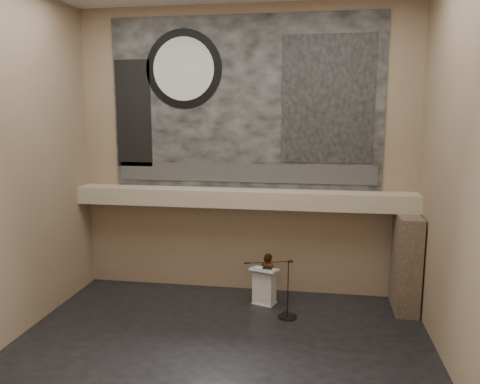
# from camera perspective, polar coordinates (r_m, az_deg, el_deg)

# --- Properties ---
(floor) EXTENTS (10.00, 10.00, 0.00)m
(floor) POSITION_cam_1_polar(r_m,az_deg,el_deg) (11.39, -2.71, -18.90)
(floor) COLOR black
(floor) RESTS_ON ground
(wall_back) EXTENTS (10.00, 0.02, 8.50)m
(wall_back) POSITION_cam_1_polar(r_m,az_deg,el_deg) (13.99, 0.52, 4.79)
(wall_back) COLOR #867155
(wall_back) RESTS_ON floor
(wall_front) EXTENTS (10.00, 0.02, 8.50)m
(wall_front) POSITION_cam_1_polar(r_m,az_deg,el_deg) (6.26, -10.57, -1.57)
(wall_front) COLOR #867155
(wall_front) RESTS_ON floor
(wall_left) EXTENTS (0.02, 8.00, 8.50)m
(wall_left) POSITION_cam_1_polar(r_m,az_deg,el_deg) (12.14, -26.70, 2.99)
(wall_left) COLOR #867155
(wall_left) RESTS_ON floor
(wall_right) EXTENTS (0.02, 8.00, 8.50)m
(wall_right) POSITION_cam_1_polar(r_m,az_deg,el_deg) (10.27, 25.55, 2.03)
(wall_right) COLOR #867155
(wall_right) RESTS_ON floor
(soffit) EXTENTS (10.00, 0.80, 0.50)m
(soffit) POSITION_cam_1_polar(r_m,az_deg,el_deg) (13.77, 0.27, -0.75)
(soffit) COLOR tan
(soffit) RESTS_ON wall_back
(sprinkler_left) EXTENTS (0.04, 0.04, 0.06)m
(sprinkler_left) POSITION_cam_1_polar(r_m,az_deg,el_deg) (14.11, -6.20, -1.71)
(sprinkler_left) COLOR #B2893D
(sprinkler_left) RESTS_ON soffit
(sprinkler_right) EXTENTS (0.04, 0.04, 0.06)m
(sprinkler_right) POSITION_cam_1_polar(r_m,az_deg,el_deg) (13.62, 8.16, -2.17)
(sprinkler_right) COLOR #B2893D
(sprinkler_right) RESTS_ON soffit
(banner) EXTENTS (8.00, 0.05, 5.00)m
(banner) POSITION_cam_1_polar(r_m,az_deg,el_deg) (13.91, 0.52, 10.75)
(banner) COLOR black
(banner) RESTS_ON wall_back
(banner_text_strip) EXTENTS (7.76, 0.02, 0.55)m
(banner_text_strip) POSITION_cam_1_polar(r_m,az_deg,el_deg) (13.98, 0.48, 2.32)
(banner_text_strip) COLOR #313131
(banner_text_strip) RESTS_ON banner
(banner_clock_rim) EXTENTS (2.30, 0.02, 2.30)m
(banner_clock_rim) POSITION_cam_1_polar(r_m,az_deg,el_deg) (14.30, -6.89, 14.66)
(banner_clock_rim) COLOR black
(banner_clock_rim) RESTS_ON banner
(banner_clock_face) EXTENTS (1.84, 0.02, 1.84)m
(banner_clock_face) POSITION_cam_1_polar(r_m,az_deg,el_deg) (14.28, -6.92, 14.67)
(banner_clock_face) COLOR silver
(banner_clock_face) RESTS_ON banner
(banner_building_print) EXTENTS (2.60, 0.02, 3.60)m
(banner_building_print) POSITION_cam_1_polar(r_m,az_deg,el_deg) (13.71, 10.64, 11.01)
(banner_building_print) COLOR black
(banner_building_print) RESTS_ON banner
(banner_brick_print) EXTENTS (1.10, 0.02, 3.20)m
(banner_brick_print) POSITION_cam_1_polar(r_m,az_deg,el_deg) (14.77, -12.85, 9.29)
(banner_brick_print) COLOR black
(banner_brick_print) RESTS_ON banner
(stone_pier) EXTENTS (0.60, 1.40, 2.70)m
(stone_pier) POSITION_cam_1_polar(r_m,az_deg,el_deg) (13.80, 19.60, -8.15)
(stone_pier) COLOR #45362A
(stone_pier) RESTS_ON floor
(lectern) EXTENTS (0.86, 0.72, 1.14)m
(lectern) POSITION_cam_1_polar(r_m,az_deg,el_deg) (13.56, 2.98, -11.47)
(lectern) COLOR silver
(lectern) RESTS_ON floor
(binder) EXTENTS (0.29, 0.24, 0.04)m
(binder) POSITION_cam_1_polar(r_m,az_deg,el_deg) (13.37, 3.37, -9.22)
(binder) COLOR black
(binder) RESTS_ON lectern
(papers) EXTENTS (0.28, 0.32, 0.00)m
(papers) POSITION_cam_1_polar(r_m,az_deg,el_deg) (13.36, 2.41, -9.29)
(papers) COLOR white
(papers) RESTS_ON lectern
(speaker_person) EXTENTS (0.62, 0.53, 1.44)m
(speaker_person) POSITION_cam_1_polar(r_m,az_deg,el_deg) (13.80, 3.44, -10.34)
(speaker_person) COLOR silver
(speaker_person) RESTS_ON floor
(mic_stand) EXTENTS (1.39, 0.59, 1.60)m
(mic_stand) POSITION_cam_1_polar(r_m,az_deg,el_deg) (12.99, 5.64, -13.99)
(mic_stand) COLOR black
(mic_stand) RESTS_ON floor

